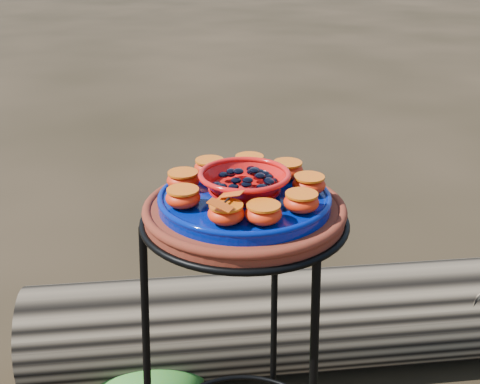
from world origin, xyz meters
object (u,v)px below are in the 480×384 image
(plant_stand, at_px, (244,366))
(driftwood_log, at_px, (307,320))
(terracotta_saucer, at_px, (244,213))
(red_bowl, at_px, (245,184))
(cobalt_plate, at_px, (244,201))

(plant_stand, bearing_deg, driftwood_log, 88.17)
(plant_stand, relative_size, terracotta_saucer, 1.83)
(terracotta_saucer, bearing_deg, plant_stand, 0.00)
(plant_stand, bearing_deg, red_bowl, 0.00)
(terracotta_saucer, bearing_deg, driftwood_log, 88.17)
(terracotta_saucer, height_order, cobalt_plate, cobalt_plate)
(terracotta_saucer, distance_m, cobalt_plate, 0.03)
(plant_stand, distance_m, red_bowl, 0.43)
(cobalt_plate, xyz_separation_m, driftwood_log, (0.02, 0.49, -0.59))
(driftwood_log, bearing_deg, red_bowl, -91.83)
(plant_stand, distance_m, driftwood_log, 0.52)
(cobalt_plate, relative_size, driftwood_log, 0.20)
(cobalt_plate, distance_m, red_bowl, 0.03)
(terracotta_saucer, height_order, red_bowl, red_bowl)
(terracotta_saucer, relative_size, cobalt_plate, 1.17)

